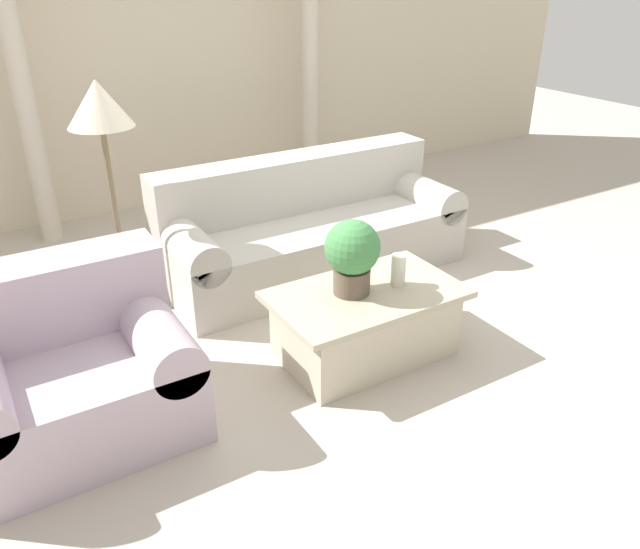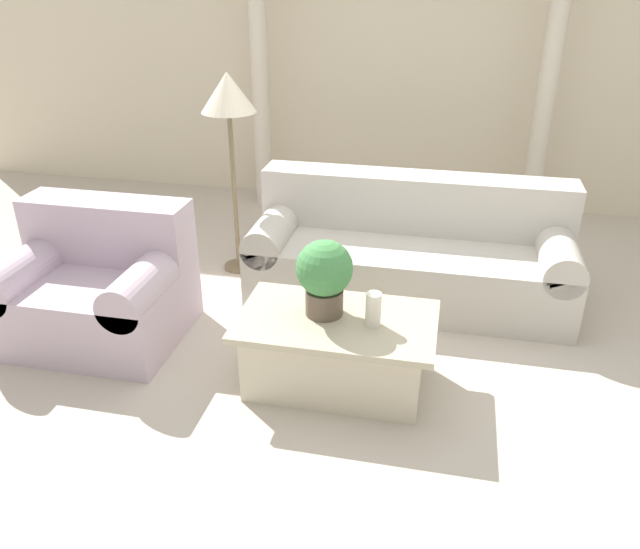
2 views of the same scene
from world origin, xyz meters
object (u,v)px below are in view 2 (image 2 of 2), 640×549
object	(u,v)px
potted_plant	(324,274)
loveseat	(97,284)
coffee_table	(336,350)
floor_lamp	(228,102)
sofa_long	(410,252)

from	to	relation	value
potted_plant	loveseat	bearing A→B (deg)	172.94
coffee_table	potted_plant	distance (m)	0.48
floor_lamp	potted_plant	bearing A→B (deg)	-53.07
sofa_long	coffee_table	size ratio (longest dim) A/B	2.02
sofa_long	coffee_table	world-z (taller)	sofa_long
loveseat	potted_plant	size ratio (longest dim) A/B	2.49
loveseat	floor_lamp	size ratio (longest dim) A/B	0.72
potted_plant	floor_lamp	distance (m)	1.78
loveseat	coffee_table	size ratio (longest dim) A/B	0.99
loveseat	coffee_table	world-z (taller)	loveseat
sofa_long	floor_lamp	distance (m)	1.73
sofa_long	potted_plant	xyz separation A→B (m)	(-0.40, -1.17, 0.35)
coffee_table	potted_plant	xyz separation A→B (m)	(-0.08, 0.04, 0.47)
loveseat	floor_lamp	bearing A→B (deg)	62.88
loveseat	potted_plant	bearing A→B (deg)	-7.06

